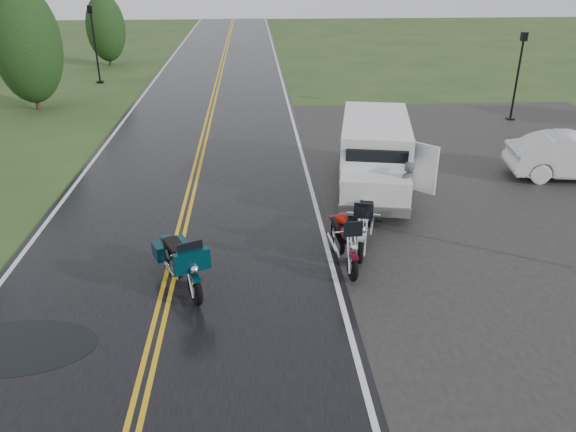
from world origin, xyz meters
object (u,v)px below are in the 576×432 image
object	(u,v)px
motorcycle_red	(353,255)
lamp_post_far_left	(95,45)
van_white	(345,175)
lamp_post_far_right	(517,77)
motorcycle_silver	(362,237)
person_at_van	(406,191)
motorcycle_teal	(194,277)

from	to	relation	value
motorcycle_red	lamp_post_far_left	size ratio (longest dim) A/B	0.55
motorcycle_red	van_white	xyz separation A→B (m)	(0.41, 3.92, 0.41)
motorcycle_red	lamp_post_far_right	distance (m)	16.48
motorcycle_silver	van_white	distance (m)	3.16
van_white	lamp_post_far_right	bearing A→B (deg)	56.92
person_at_van	lamp_post_far_left	distance (m)	23.61
lamp_post_far_left	motorcycle_red	bearing A→B (deg)	-64.30
motorcycle_red	motorcycle_teal	bearing A→B (deg)	-171.93
van_white	lamp_post_far_right	size ratio (longest dim) A/B	1.46
van_white	lamp_post_far_left	distance (m)	22.21
motorcycle_teal	motorcycle_silver	world-z (taller)	motorcycle_silver
lamp_post_far_right	van_white	bearing A→B (deg)	-133.87
lamp_post_far_right	motorcycle_red	bearing A→B (deg)	-125.40
motorcycle_silver	person_at_van	distance (m)	3.04
motorcycle_teal	person_at_van	distance (m)	6.83
person_at_van	lamp_post_far_right	world-z (taller)	lamp_post_far_right
motorcycle_silver	van_white	xyz separation A→B (m)	(0.07, 3.13, 0.37)
person_at_van	lamp_post_far_left	world-z (taller)	lamp_post_far_left
van_white	person_at_van	bearing A→B (deg)	-9.77
van_white	lamp_post_far_right	distance (m)	13.17
van_white	lamp_post_far_right	world-z (taller)	lamp_post_far_right
motorcycle_red	lamp_post_far_left	world-z (taller)	lamp_post_far_left
motorcycle_teal	van_white	xyz separation A→B (m)	(3.86, 4.67, 0.40)
motorcycle_silver	person_at_van	bearing A→B (deg)	70.87
motorcycle_teal	van_white	distance (m)	6.08
motorcycle_red	van_white	world-z (taller)	van_white
motorcycle_red	lamp_post_far_right	xyz separation A→B (m)	(9.52, 13.39, 1.24)
van_white	person_at_van	xyz separation A→B (m)	(1.62, -0.61, -0.28)
motorcycle_red	person_at_van	bearing A→B (deg)	54.24
motorcycle_silver	lamp_post_far_left	xyz separation A→B (m)	(-11.37, 22.14, 1.43)
motorcycle_teal	motorcycle_silver	distance (m)	4.09
motorcycle_silver	lamp_post_far_left	size ratio (longest dim) A/B	0.58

